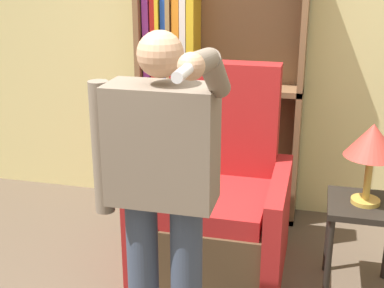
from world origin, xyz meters
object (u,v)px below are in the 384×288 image
(bookcase, at_px, (198,92))
(side_table, at_px, (363,220))
(person_standing, at_px, (162,184))
(table_lamp, at_px, (372,143))
(armchair, at_px, (216,207))

(bookcase, bearing_deg, side_table, -36.42)
(side_table, bearing_deg, person_standing, -140.28)
(side_table, distance_m, table_lamp, 0.46)
(armchair, distance_m, side_table, 0.89)
(side_table, bearing_deg, table_lamp, -90.00)
(table_lamp, bearing_deg, side_table, 90.00)
(armchair, distance_m, table_lamp, 1.04)
(bookcase, distance_m, table_lamp, 1.45)
(side_table, relative_size, table_lamp, 1.22)
(armchair, height_order, person_standing, person_standing)
(armchair, relative_size, side_table, 2.21)
(person_standing, height_order, table_lamp, person_standing)
(person_standing, bearing_deg, armchair, 85.60)
(armchair, xyz_separation_m, table_lamp, (0.88, -0.12, 0.54))
(armchair, bearing_deg, table_lamp, -7.66)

